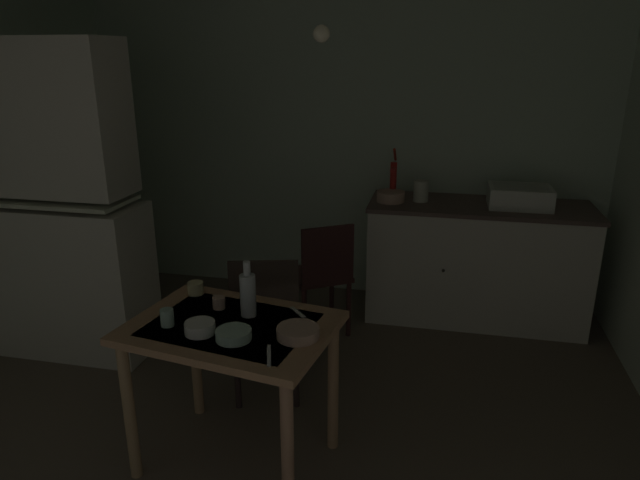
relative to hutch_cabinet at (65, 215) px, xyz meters
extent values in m
plane|color=brown|center=(1.57, -0.36, -0.97)|extent=(5.18, 5.18, 0.00)
cube|color=silver|center=(1.57, 1.47, 0.25)|extent=(4.28, 0.10, 2.45)
cube|color=silver|center=(0.00, 0.00, -0.45)|extent=(1.00, 0.46, 1.04)
cube|color=silver|center=(0.00, 0.00, 0.63)|extent=(0.92, 0.39, 0.95)
cube|color=silver|center=(0.00, -0.02, 0.11)|extent=(0.90, 0.42, 0.02)
cube|color=silver|center=(2.69, 1.10, -0.53)|extent=(1.60, 0.60, 0.88)
cube|color=brown|center=(2.69, 1.10, -0.08)|extent=(1.63, 0.63, 0.03)
sphere|color=#2D2823|center=(2.45, 0.78, -0.49)|extent=(0.02, 0.02, 0.02)
cube|color=silver|center=(2.96, 1.10, 0.01)|extent=(0.44, 0.34, 0.15)
cube|color=black|center=(2.96, 1.10, 0.09)|extent=(0.38, 0.28, 0.01)
cylinder|color=#B21E19|center=(2.03, 1.15, 0.08)|extent=(0.05, 0.05, 0.28)
cylinder|color=#B21E19|center=(2.03, 1.08, 0.18)|extent=(0.03, 0.12, 0.03)
cylinder|color=#AC2311|center=(2.03, 1.21, 0.27)|extent=(0.02, 0.16, 0.12)
cylinder|color=tan|center=(2.03, 1.05, -0.02)|extent=(0.21, 0.21, 0.08)
cylinder|color=beige|center=(2.25, 1.10, 0.02)|extent=(0.11, 0.11, 0.16)
cube|color=#AB7D59|center=(1.47, -0.87, -0.22)|extent=(1.04, 0.82, 0.04)
cube|color=silver|center=(1.47, -0.87, -0.20)|extent=(0.81, 0.64, 0.00)
cylinder|color=tan|center=(1.02, -1.08, -0.60)|extent=(0.06, 0.06, 0.74)
cylinder|color=#AA7C60|center=(1.83, -1.21, -0.60)|extent=(0.06, 0.06, 0.74)
cylinder|color=tan|center=(1.10, -0.53, -0.60)|extent=(0.06, 0.06, 0.74)
cylinder|color=#A47B58|center=(1.92, -0.66, -0.60)|extent=(0.06, 0.06, 0.74)
cube|color=#2F2221|center=(1.43, -0.23, -0.53)|extent=(0.49, 0.49, 0.03)
cube|color=#302620|center=(1.48, -0.41, -0.28)|extent=(0.37, 0.12, 0.46)
cylinder|color=#2F2221|center=(1.56, -0.02, -0.76)|extent=(0.04, 0.04, 0.43)
cylinder|color=#2F2221|center=(1.23, -0.11, -0.76)|extent=(0.04, 0.04, 0.43)
cylinder|color=#2F2221|center=(1.64, -0.35, -0.76)|extent=(0.04, 0.04, 0.43)
cylinder|color=#2F2221|center=(1.31, -0.44, -0.76)|extent=(0.04, 0.04, 0.43)
cube|color=#361B1A|center=(1.56, 0.62, -0.53)|extent=(0.55, 0.55, 0.03)
cube|color=#361B1B|center=(1.66, 0.47, -0.31)|extent=(0.33, 0.22, 0.40)
cylinder|color=#361B1A|center=(1.61, 0.86, -0.76)|extent=(0.04, 0.04, 0.43)
cylinder|color=#361B1A|center=(1.33, 0.67, -0.76)|extent=(0.04, 0.04, 0.43)
cylinder|color=#361B1A|center=(1.80, 0.57, -0.76)|extent=(0.04, 0.04, 0.43)
cylinder|color=#361B1A|center=(1.51, 0.39, -0.76)|extent=(0.04, 0.04, 0.43)
cylinder|color=#ADD1C1|center=(1.53, -1.01, -0.18)|extent=(0.16, 0.16, 0.05)
cylinder|color=white|center=(1.36, -0.98, -0.17)|extent=(0.14, 0.14, 0.05)
cylinder|color=tan|center=(1.81, -0.93, -0.18)|extent=(0.19, 0.19, 0.05)
cylinder|color=beige|center=(1.16, -0.58, -0.17)|extent=(0.08, 0.08, 0.06)
cylinder|color=tan|center=(1.35, -0.72, -0.17)|extent=(0.06, 0.06, 0.06)
cylinder|color=#ADD1C1|center=(1.18, -0.95, -0.16)|extent=(0.06, 0.06, 0.08)
cylinder|color=#B7BCC1|center=(1.52, -0.76, -0.10)|extent=(0.08, 0.08, 0.21)
cylinder|color=#B7BCC1|center=(1.52, -0.76, 0.04)|extent=(0.03, 0.03, 0.07)
cube|color=silver|center=(1.73, -1.11, -0.20)|extent=(0.07, 0.17, 0.00)
cube|color=beige|center=(1.44, -0.62, -0.20)|extent=(0.07, 0.12, 0.00)
cube|color=beige|center=(1.74, -0.69, -0.20)|extent=(0.11, 0.12, 0.00)
sphere|color=#F9EFCC|center=(1.81, -0.43, 1.09)|extent=(0.08, 0.08, 0.08)
camera|label=1|loc=(2.38, -3.11, 1.01)|focal=31.66mm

